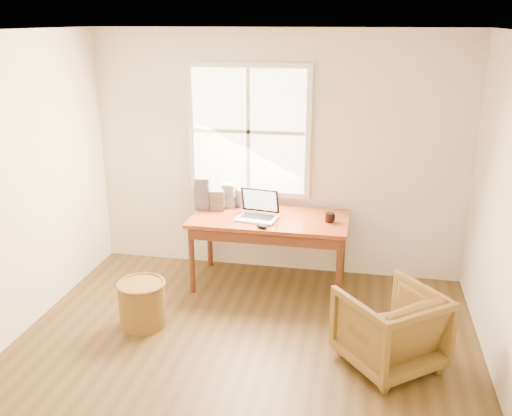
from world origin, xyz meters
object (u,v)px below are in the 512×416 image
Objects in this scene: armchair at (390,328)px; wicker_stool at (142,305)px; desk at (270,219)px; cd_stack_a at (229,196)px; coffee_mug at (330,217)px; laptop at (257,206)px.

wicker_stool is at bearing -43.88° from armchair.
cd_stack_a is at bearing 153.51° from desk.
cd_stack_a is (-0.49, 0.24, 0.15)m from desk.
coffee_mug is 0.39× the size of cd_stack_a.
cd_stack_a is at bearing 146.16° from laptop.
armchair is 2.20m from wicker_stool.
laptop reaches higher than cd_stack_a.
cd_stack_a is at bearing 68.98° from wicker_stool.
desk is at bearing 47.14° from wicker_stool.
laptop is at bearing -138.88° from desk.
desk is at bearing -26.49° from cd_stack_a.
desk is 6.25× the size of cd_stack_a.
wicker_stool is at bearing -111.02° from cd_stack_a.
wicker_stool is 1.48m from laptop.
cd_stack_a is (-1.10, 0.27, 0.08)m from coffee_mug.
coffee_mug is 1.13m from cd_stack_a.
laptop is 0.51m from cd_stack_a.
laptop is at bearing -161.87° from coffee_mug.
armchair is 1.85m from laptop.
coffee_mug reaches higher than armchair.
laptop is 0.73m from coffee_mug.
desk is 3.83× the size of laptop.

